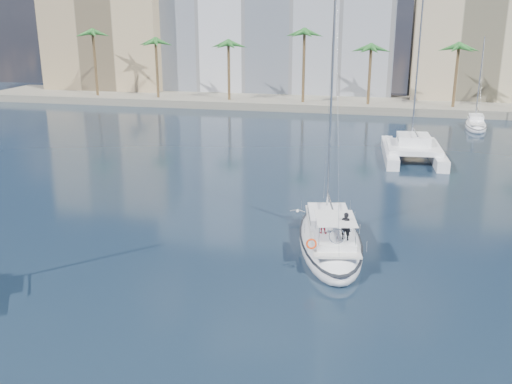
# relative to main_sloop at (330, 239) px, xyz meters

# --- Properties ---
(ground) EXTENTS (160.00, 160.00, 0.00)m
(ground) POSITION_rel_main_sloop_xyz_m (-5.11, -2.29, -0.54)
(ground) COLOR black
(ground) RESTS_ON ground
(quay) EXTENTS (120.00, 14.00, 1.20)m
(quay) POSITION_rel_main_sloop_xyz_m (-5.11, 58.71, 0.06)
(quay) COLOR gray
(quay) RESTS_ON ground
(building_modern) EXTENTS (42.00, 16.00, 28.00)m
(building_modern) POSITION_rel_main_sloop_xyz_m (-17.11, 70.71, 13.46)
(building_modern) COLOR silver
(building_modern) RESTS_ON ground
(building_tan_left) EXTENTS (22.00, 14.00, 22.00)m
(building_tan_left) POSITION_rel_main_sloop_xyz_m (-47.11, 66.71, 10.46)
(building_tan_left) COLOR tan
(building_tan_left) RESTS_ON ground
(building_beige) EXTENTS (20.00, 14.00, 20.00)m
(building_beige) POSITION_rel_main_sloop_xyz_m (16.89, 67.71, 9.46)
(building_beige) COLOR tan
(building_beige) RESTS_ON ground
(palm_left) EXTENTS (3.60, 3.60, 12.30)m
(palm_left) POSITION_rel_main_sloop_xyz_m (-39.11, 54.71, 9.74)
(palm_left) COLOR brown
(palm_left) RESTS_ON ground
(palm_centre) EXTENTS (3.60, 3.60, 12.30)m
(palm_centre) POSITION_rel_main_sloop_xyz_m (-5.11, 54.71, 9.74)
(palm_centre) COLOR brown
(palm_centre) RESTS_ON ground
(main_sloop) EXTENTS (6.12, 12.74, 18.14)m
(main_sloop) POSITION_rel_main_sloop_xyz_m (0.00, 0.00, 0.00)
(main_sloop) COLOR white
(main_sloop) RESTS_ON ground
(catamaran) EXTENTS (6.52, 11.99, 17.05)m
(catamaran) POSITION_rel_main_sloop_xyz_m (6.08, 25.64, 0.59)
(catamaran) COLOR white
(catamaran) RESTS_ON ground
(seagull) EXTENTS (1.13, 0.48, 0.21)m
(seagull) POSITION_rel_main_sloop_xyz_m (-2.82, 4.72, 0.10)
(seagull) COLOR silver
(seagull) RESTS_ON ground
(moored_yacht_a) EXTENTS (3.37, 9.52, 11.90)m
(moored_yacht_a) POSITION_rel_main_sloop_xyz_m (14.89, 44.71, -0.54)
(moored_yacht_a) COLOR white
(moored_yacht_a) RESTS_ON ground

